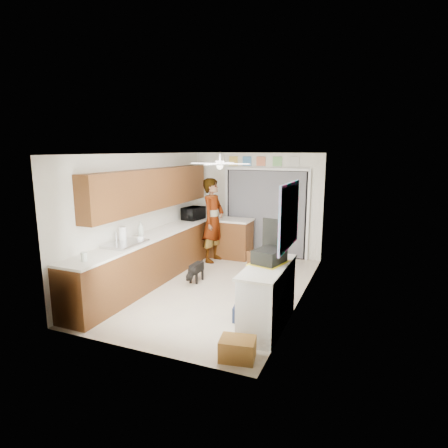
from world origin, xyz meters
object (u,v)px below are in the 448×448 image
(paper_towel_roll, at_px, (123,235))
(suitcase, at_px, (269,256))
(navy_crate, at_px, (246,313))
(dog, at_px, (197,271))
(cardboard_box, at_px, (237,349))
(soap_bottle, at_px, (141,228))
(man, at_px, (213,220))
(microwave, at_px, (193,213))
(cup, at_px, (141,239))

(paper_towel_roll, distance_m, suitcase, 2.77)
(navy_crate, xyz_separation_m, dog, (-1.48, 1.26, 0.09))
(suitcase, distance_m, cardboard_box, 1.46)
(soap_bottle, distance_m, dog, 1.38)
(cardboard_box, xyz_separation_m, man, (-2.00, 3.75, 0.83))
(paper_towel_roll, bearing_deg, navy_crate, -6.24)
(paper_towel_roll, height_order, cardboard_box, paper_towel_roll)
(soap_bottle, height_order, man, man)
(microwave, distance_m, cup, 2.31)
(paper_towel_roll, relative_size, cardboard_box, 0.64)
(cup, distance_m, man, 2.29)
(cardboard_box, xyz_separation_m, navy_crate, (-0.25, 1.07, -0.02))
(paper_towel_roll, xyz_separation_m, navy_crate, (2.44, -0.27, -0.96))
(man, bearing_deg, paper_towel_roll, 168.14)
(cup, relative_size, suitcase, 0.25)
(microwave, distance_m, suitcase, 3.72)
(soap_bottle, bearing_deg, cardboard_box, -35.20)
(microwave, relative_size, cardboard_box, 1.23)
(soap_bottle, distance_m, man, 1.98)
(paper_towel_roll, bearing_deg, cup, 31.00)
(cardboard_box, bearing_deg, soap_bottle, 144.80)
(cup, distance_m, suitcase, 2.52)
(soap_bottle, bearing_deg, microwave, 84.83)
(cup, height_order, suitcase, suitcase)
(suitcase, relative_size, navy_crate, 1.26)
(cup, relative_size, cardboard_box, 0.27)
(microwave, xyz_separation_m, man, (0.53, -0.05, -0.12))
(microwave, distance_m, dog, 1.90)
(soap_bottle, xyz_separation_m, dog, (0.98, 0.42, -0.88))
(microwave, distance_m, soap_bottle, 1.90)
(dog, bearing_deg, paper_towel_roll, -133.52)
(suitcase, height_order, cardboard_box, suitcase)
(man, bearing_deg, microwave, 88.53)
(soap_bottle, bearing_deg, cup, -56.17)
(man, xyz_separation_m, dog, (0.27, -1.42, -0.76))
(man, bearing_deg, suitcase, -137.35)
(microwave, height_order, dog, microwave)
(soap_bottle, height_order, paper_towel_roll, soap_bottle)
(cardboard_box, bearing_deg, cup, 148.34)
(man, relative_size, dog, 3.69)
(suitcase, bearing_deg, cup, -174.25)
(cup, relative_size, dog, 0.23)
(microwave, relative_size, navy_crate, 1.41)
(soap_bottle, xyz_separation_m, suitcase, (2.77, -0.76, -0.04))
(microwave, height_order, navy_crate, microwave)
(microwave, bearing_deg, cardboard_box, -139.09)
(suitcase, distance_m, dog, 2.31)
(cardboard_box, height_order, navy_crate, cardboard_box)
(soap_bottle, bearing_deg, suitcase, -15.40)
(paper_towel_roll, distance_m, navy_crate, 2.64)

